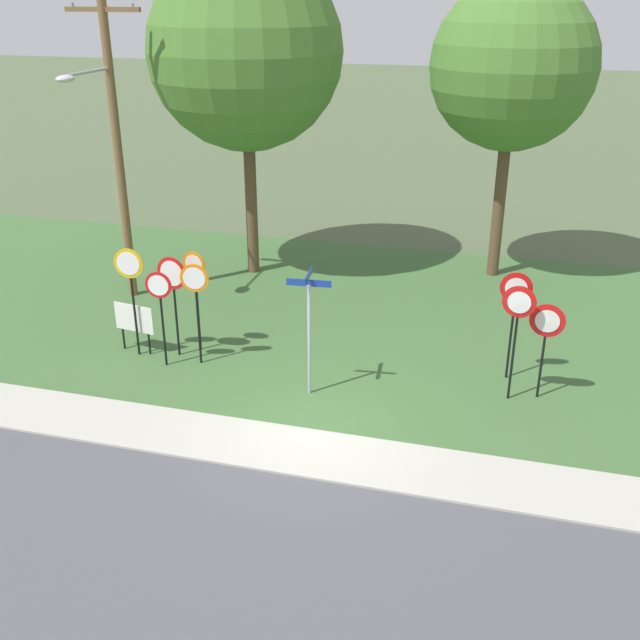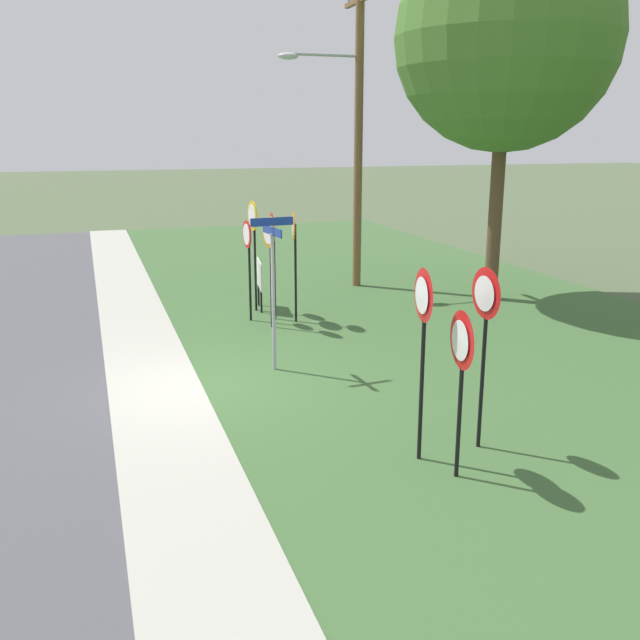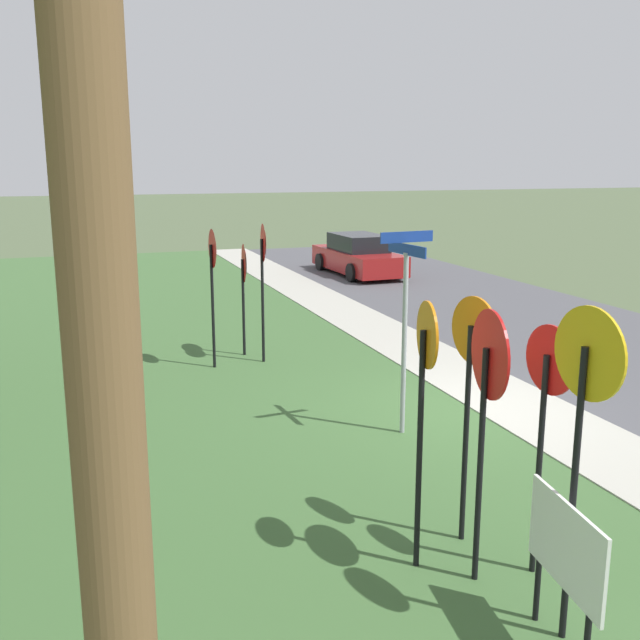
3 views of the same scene
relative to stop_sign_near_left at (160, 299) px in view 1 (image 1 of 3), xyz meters
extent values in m
plane|color=#4C5B3D|center=(4.21, -1.82, -1.75)|extent=(160.00, 160.00, 0.00)
cube|color=#4C4C51|center=(4.21, -6.62, -1.75)|extent=(44.00, 6.40, 0.01)
cube|color=#ADAA9E|center=(4.21, -2.62, -1.72)|extent=(44.00, 1.60, 0.06)
cube|color=#3D6033|center=(4.21, 4.18, -1.73)|extent=(44.00, 12.00, 0.04)
cylinder|color=black|center=(0.00, 0.03, -0.65)|extent=(0.06, 0.06, 2.12)
cylinder|color=red|center=(0.00, -0.01, 0.36)|extent=(0.64, 0.07, 0.64)
cylinder|color=white|center=(0.00, -0.03, 0.36)|extent=(0.50, 0.04, 0.50)
cylinder|color=black|center=(0.75, 0.36, -0.59)|extent=(0.06, 0.06, 2.25)
cylinder|color=orange|center=(0.75, 0.32, 0.48)|extent=(0.67, 0.12, 0.68)
cylinder|color=white|center=(0.75, 0.30, 0.48)|extent=(0.52, 0.08, 0.53)
cylinder|color=black|center=(0.06, 0.61, -0.60)|extent=(0.06, 0.06, 2.21)
cylinder|color=red|center=(0.06, 0.57, 0.44)|extent=(0.79, 0.15, 0.80)
cylinder|color=white|center=(0.06, 0.55, 0.44)|extent=(0.62, 0.11, 0.62)
cylinder|color=black|center=(0.45, 1.02, -0.55)|extent=(0.06, 0.06, 2.32)
cylinder|color=orange|center=(0.45, 0.98, 0.56)|extent=(0.61, 0.14, 0.62)
cylinder|color=white|center=(0.45, 0.97, 0.56)|extent=(0.48, 0.10, 0.48)
cylinder|color=black|center=(-0.91, 0.38, -0.49)|extent=(0.06, 0.06, 2.44)
cylinder|color=gold|center=(-0.91, 0.34, 0.68)|extent=(0.73, 0.07, 0.73)
cylinder|color=white|center=(-0.91, 0.32, 0.68)|extent=(0.57, 0.05, 0.57)
cylinder|color=black|center=(8.60, 0.79, -0.75)|extent=(0.06, 0.06, 1.93)
cone|color=red|center=(8.60, 0.75, 0.14)|extent=(0.75, 0.12, 0.75)
cone|color=silver|center=(8.60, 0.73, 0.14)|extent=(0.51, 0.07, 0.51)
cylinder|color=black|center=(7.98, 0.55, -0.52)|extent=(0.06, 0.06, 2.38)
cone|color=red|center=(7.98, 0.51, 0.60)|extent=(0.71, 0.12, 0.71)
cone|color=white|center=(7.98, 0.49, 0.60)|extent=(0.48, 0.07, 0.49)
cylinder|color=black|center=(7.90, 1.53, -0.55)|extent=(0.06, 0.06, 2.32)
cone|color=red|center=(7.90, 1.49, 0.53)|extent=(0.71, 0.04, 0.71)
cone|color=white|center=(7.90, 1.47, 0.53)|extent=(0.49, 0.02, 0.49)
cylinder|color=#9EA0A8|center=(3.68, -0.36, -0.43)|extent=(0.07, 0.07, 2.55)
cylinder|color=#9EA0A8|center=(3.68, -0.36, 0.86)|extent=(0.09, 0.09, 0.03)
cube|color=navy|center=(3.68, -0.36, 0.92)|extent=(0.96, 0.11, 0.15)
cube|color=navy|center=(3.68, -0.36, 1.09)|extent=(0.10, 0.81, 0.15)
cylinder|color=brown|center=(-2.94, 3.89, 2.71)|extent=(0.24, 0.24, 8.85)
cube|color=brown|center=(-2.94, 3.89, 6.07)|extent=(2.10, 0.12, 0.12)
cylinder|color=gray|center=(-3.79, 3.89, 6.17)|extent=(0.09, 0.09, 0.10)
cylinder|color=gray|center=(-2.09, 3.89, 6.17)|extent=(0.09, 0.09, 0.10)
cylinder|color=#9EA0A8|center=(-2.94, 2.88, 4.66)|extent=(0.08, 2.02, 0.08)
ellipsoid|color=#B7B7BC|center=(-2.94, 1.87, 4.60)|extent=(0.40, 0.56, 0.18)
cylinder|color=black|center=(-1.41, 0.56, -1.44)|extent=(0.05, 0.05, 0.55)
cylinder|color=black|center=(-0.65, 0.45, -1.44)|extent=(0.05, 0.05, 0.55)
cube|color=white|center=(-1.03, 0.51, -0.81)|extent=(1.09, 0.19, 0.70)
cylinder|color=brown|center=(-0.19, 6.71, 0.91)|extent=(0.36, 0.36, 5.24)
sphere|color=#47752D|center=(-0.19, 6.71, 4.93)|extent=(5.59, 5.59, 5.59)
cylinder|color=brown|center=(7.19, 8.43, 0.83)|extent=(0.36, 0.36, 5.08)
sphere|color=#47752D|center=(7.19, 8.43, 4.56)|extent=(4.74, 4.74, 4.74)
camera|label=1|loc=(7.71, -14.27, 6.54)|focal=41.63mm
camera|label=2|loc=(15.93, -3.53, 2.61)|focal=39.35mm
camera|label=3|loc=(-5.22, 3.96, 2.09)|focal=40.77mm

